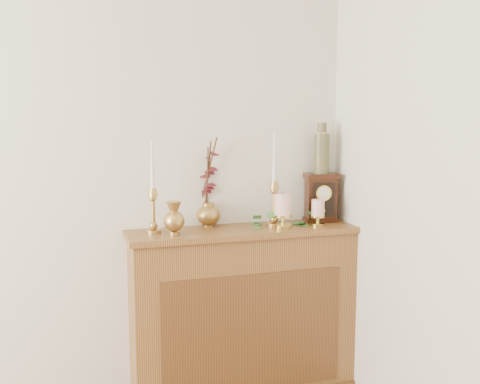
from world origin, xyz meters
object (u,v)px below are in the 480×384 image
object	(u,v)px
mantel_clock	(321,198)
ceramic_vase	(322,151)
candlestick_left	(153,203)
ginger_jar	(208,186)
bud_vase	(174,219)
candlestick_center	(274,196)

from	to	relation	value
mantel_clock	ceramic_vase	size ratio (longest dim) A/B	0.96
candlestick_left	ginger_jar	world-z (taller)	ginger_jar
candlestick_left	bud_vase	size ratio (longest dim) A/B	2.78
bud_vase	ginger_jar	bearing A→B (deg)	41.78
candlestick_left	bud_vase	distance (m)	0.14
candlestick_center	ginger_jar	size ratio (longest dim) A/B	1.05
candlestick_center	ceramic_vase	distance (m)	0.39
candlestick_left	candlestick_center	distance (m)	0.65
mantel_clock	ceramic_vase	bearing A→B (deg)	90.00
mantel_clock	candlestick_center	bearing A→B (deg)	-157.30
candlestick_left	mantel_clock	world-z (taller)	candlestick_left
candlestick_center	bud_vase	xyz separation A→B (m)	(-0.55, -0.06, -0.08)
candlestick_center	mantel_clock	xyz separation A→B (m)	(0.31, 0.07, -0.03)
ginger_jar	ceramic_vase	xyz separation A→B (m)	(0.63, -0.07, 0.18)
candlestick_center	ginger_jar	distance (m)	0.36
candlestick_left	candlestick_center	xyz separation A→B (m)	(0.65, -0.02, 0.01)
ceramic_vase	candlestick_center	bearing A→B (deg)	-166.40
bud_vase	ginger_jar	world-z (taller)	ginger_jar
candlestick_left	mantel_clock	size ratio (longest dim) A/B	1.73
ginger_jar	mantel_clock	world-z (taller)	ginger_jar
candlestick_center	mantel_clock	size ratio (longest dim) A/B	1.86
candlestick_left	mantel_clock	bearing A→B (deg)	3.22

